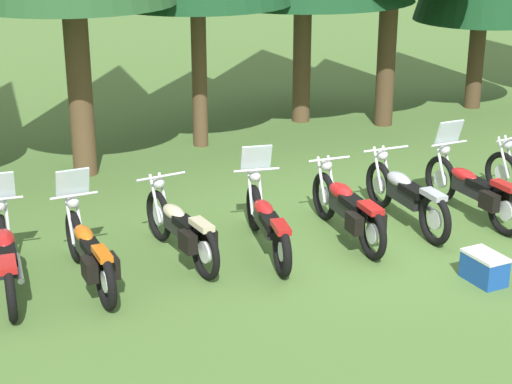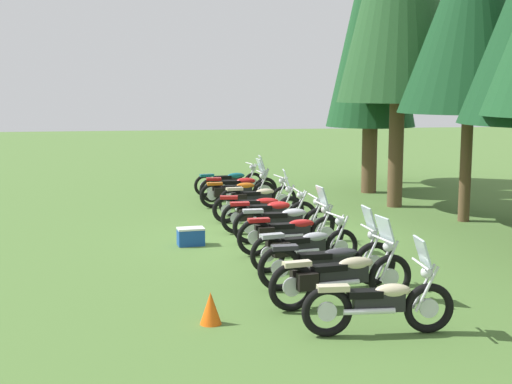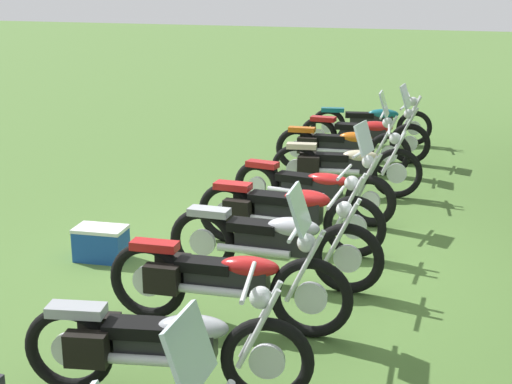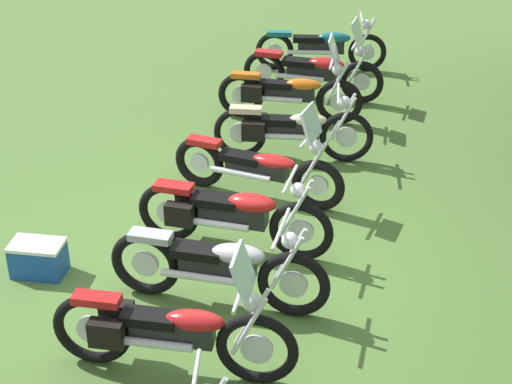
{
  "view_description": "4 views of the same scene",
  "coord_description": "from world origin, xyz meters",
  "px_view_note": "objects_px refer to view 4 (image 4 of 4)",
  "views": [
    {
      "loc": [
        -5.68,
        -10.16,
        4.81
      ],
      "look_at": [
        -1.96,
        -0.22,
        0.95
      ],
      "focal_mm": 59.01,
      "sensor_mm": 36.0,
      "label": 1
    },
    {
      "loc": [
        15.83,
        -3.16,
        3.45
      ],
      "look_at": [
        -1.18,
        -0.25,
        0.88
      ],
      "focal_mm": 50.42,
      "sensor_mm": 36.0,
      "label": 2
    },
    {
      "loc": [
        7.48,
        2.28,
        3.12
      ],
      "look_at": [
        -0.4,
        -0.43,
        0.7
      ],
      "focal_mm": 51.99,
      "sensor_mm": 36.0,
      "label": 3
    },
    {
      "loc": [
        7.06,
        2.21,
        5.12
      ],
      "look_at": [
        -0.47,
        0.22,
        0.8
      ],
      "focal_mm": 56.77,
      "sensor_mm": 36.0,
      "label": 4
    }
  ],
  "objects_px": {
    "motorcycle_4": "(259,167)",
    "motorcycle_1": "(314,71)",
    "motorcycle_5": "(230,213)",
    "motorcycle_6": "(219,266)",
    "motorcycle_0": "(322,47)",
    "motorcycle_7": "(170,330)",
    "motorcycle_2": "(288,92)",
    "motorcycle_3": "(290,129)",
    "picnic_cooler": "(38,258)"
  },
  "relations": [
    {
      "from": "motorcycle_7",
      "to": "picnic_cooler",
      "type": "relative_size",
      "value": 3.78
    },
    {
      "from": "motorcycle_1",
      "to": "motorcycle_4",
      "type": "bearing_deg",
      "value": -88.39
    },
    {
      "from": "motorcycle_3",
      "to": "motorcycle_5",
      "type": "height_order",
      "value": "motorcycle_3"
    },
    {
      "from": "motorcycle_7",
      "to": "motorcycle_2",
      "type": "bearing_deg",
      "value": 87.77
    },
    {
      "from": "motorcycle_6",
      "to": "motorcycle_1",
      "type": "bearing_deg",
      "value": 90.38
    },
    {
      "from": "motorcycle_6",
      "to": "motorcycle_7",
      "type": "distance_m",
      "value": 1.11
    },
    {
      "from": "motorcycle_7",
      "to": "motorcycle_6",
      "type": "bearing_deg",
      "value": 78.65
    },
    {
      "from": "motorcycle_1",
      "to": "motorcycle_2",
      "type": "xyz_separation_m",
      "value": [
        1.01,
        -0.21,
        -0.01
      ]
    },
    {
      "from": "motorcycle_5",
      "to": "picnic_cooler",
      "type": "bearing_deg",
      "value": -151.41
    },
    {
      "from": "motorcycle_7",
      "to": "picnic_cooler",
      "type": "height_order",
      "value": "motorcycle_7"
    },
    {
      "from": "motorcycle_4",
      "to": "motorcycle_1",
      "type": "bearing_deg",
      "value": 97.45
    },
    {
      "from": "motorcycle_4",
      "to": "motorcycle_5",
      "type": "relative_size",
      "value": 1.0
    },
    {
      "from": "motorcycle_4",
      "to": "motorcycle_5",
      "type": "xyz_separation_m",
      "value": [
        1.25,
        -0.02,
        0.03
      ]
    },
    {
      "from": "motorcycle_0",
      "to": "motorcycle_2",
      "type": "bearing_deg",
      "value": -103.97
    },
    {
      "from": "motorcycle_2",
      "to": "motorcycle_4",
      "type": "distance_m",
      "value": 2.51
    },
    {
      "from": "motorcycle_2",
      "to": "motorcycle_7",
      "type": "xyz_separation_m",
      "value": [
        5.9,
        0.25,
        0.02
      ]
    },
    {
      "from": "motorcycle_7",
      "to": "motorcycle_5",
      "type": "bearing_deg",
      "value": 87.04
    },
    {
      "from": "motorcycle_6",
      "to": "motorcycle_0",
      "type": "bearing_deg",
      "value": 91.0
    },
    {
      "from": "motorcycle_1",
      "to": "motorcycle_4",
      "type": "relative_size",
      "value": 1.01
    },
    {
      "from": "motorcycle_1",
      "to": "motorcycle_4",
      "type": "xyz_separation_m",
      "value": [
        3.51,
        -0.01,
        -0.03
      ]
    },
    {
      "from": "motorcycle_0",
      "to": "motorcycle_1",
      "type": "xyz_separation_m",
      "value": [
        1.31,
        0.11,
        0.03
      ]
    },
    {
      "from": "motorcycle_0",
      "to": "motorcycle_3",
      "type": "height_order",
      "value": "motorcycle_3"
    },
    {
      "from": "motorcycle_5",
      "to": "motorcycle_6",
      "type": "height_order",
      "value": "motorcycle_6"
    },
    {
      "from": "motorcycle_2",
      "to": "motorcycle_5",
      "type": "distance_m",
      "value": 3.75
    },
    {
      "from": "motorcycle_1",
      "to": "motorcycle_3",
      "type": "height_order",
      "value": "motorcycle_1"
    },
    {
      "from": "motorcycle_1",
      "to": "motorcycle_7",
      "type": "xyz_separation_m",
      "value": [
        6.91,
        0.03,
        0.01
      ]
    },
    {
      "from": "motorcycle_1",
      "to": "motorcycle_4",
      "type": "distance_m",
      "value": 3.51
    },
    {
      "from": "motorcycle_0",
      "to": "picnic_cooler",
      "type": "relative_size",
      "value": 3.76
    },
    {
      "from": "motorcycle_4",
      "to": "motorcycle_6",
      "type": "xyz_separation_m",
      "value": [
        2.29,
        0.18,
        0.03
      ]
    },
    {
      "from": "motorcycle_4",
      "to": "motorcycle_6",
      "type": "relative_size",
      "value": 0.99
    },
    {
      "from": "motorcycle_0",
      "to": "motorcycle_4",
      "type": "relative_size",
      "value": 0.99
    },
    {
      "from": "motorcycle_1",
      "to": "motorcycle_3",
      "type": "xyz_separation_m",
      "value": [
        2.32,
        0.12,
        -0.01
      ]
    },
    {
      "from": "motorcycle_4",
      "to": "motorcycle_0",
      "type": "bearing_deg",
      "value": 98.85
    },
    {
      "from": "motorcycle_1",
      "to": "motorcycle_5",
      "type": "distance_m",
      "value": 4.76
    },
    {
      "from": "motorcycle_3",
      "to": "motorcycle_7",
      "type": "xyz_separation_m",
      "value": [
        4.59,
        -0.08,
        0.02
      ]
    },
    {
      "from": "motorcycle_2",
      "to": "motorcycle_5",
      "type": "bearing_deg",
      "value": -91.8
    },
    {
      "from": "motorcycle_3",
      "to": "motorcycle_7",
      "type": "bearing_deg",
      "value": -100.45
    },
    {
      "from": "motorcycle_2",
      "to": "motorcycle_1",
      "type": "bearing_deg",
      "value": 73.55
    },
    {
      "from": "motorcycle_1",
      "to": "motorcycle_7",
      "type": "relative_size",
      "value": 1.02
    },
    {
      "from": "motorcycle_0",
      "to": "motorcycle_7",
      "type": "xyz_separation_m",
      "value": [
        8.22,
        0.15,
        0.04
      ]
    },
    {
      "from": "motorcycle_0",
      "to": "motorcycle_5",
      "type": "relative_size",
      "value": 0.99
    },
    {
      "from": "motorcycle_0",
      "to": "motorcycle_4",
      "type": "xyz_separation_m",
      "value": [
        4.82,
        0.1,
        0.01
      ]
    },
    {
      "from": "motorcycle_3",
      "to": "motorcycle_7",
      "type": "height_order",
      "value": "motorcycle_7"
    },
    {
      "from": "motorcycle_1",
      "to": "motorcycle_6",
      "type": "bearing_deg",
      "value": -86.58
    },
    {
      "from": "motorcycle_5",
      "to": "motorcycle_2",
      "type": "bearing_deg",
      "value": 93.23
    },
    {
      "from": "motorcycle_0",
      "to": "motorcycle_6",
      "type": "xyz_separation_m",
      "value": [
        7.11,
        0.28,
        0.04
      ]
    },
    {
      "from": "motorcycle_5",
      "to": "motorcycle_6",
      "type": "relative_size",
      "value": 0.99
    },
    {
      "from": "motorcycle_1",
      "to": "motorcycle_5",
      "type": "bearing_deg",
      "value": -88.55
    },
    {
      "from": "motorcycle_0",
      "to": "motorcycle_5",
      "type": "xyz_separation_m",
      "value": [
        6.06,
        0.08,
        0.04
      ]
    },
    {
      "from": "motorcycle_2",
      "to": "motorcycle_7",
      "type": "height_order",
      "value": "motorcycle_7"
    }
  ]
}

